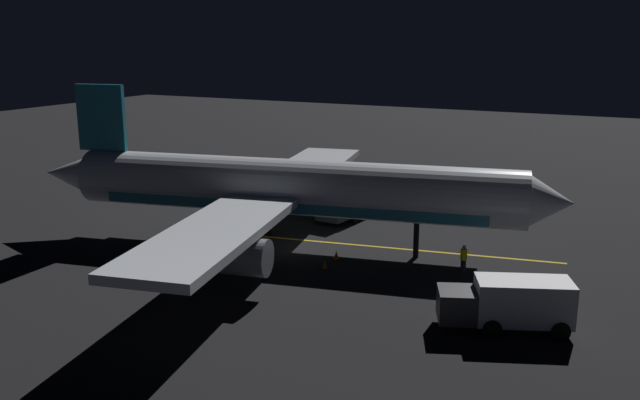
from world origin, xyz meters
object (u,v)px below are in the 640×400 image
at_px(ground_crew_worker, 464,259).
at_px(baggage_truck, 511,304).
at_px(traffic_cone_near_right, 325,265).
at_px(catering_truck, 349,204).
at_px(airliner, 284,189).
at_px(traffic_cone_near_left, 336,256).

bearing_deg(ground_crew_worker, baggage_truck, 30.77).
xyz_separation_m(ground_crew_worker, traffic_cone_near_right, (3.04, -7.77, -0.64)).
height_order(catering_truck, traffic_cone_near_right, catering_truck).
height_order(airliner, ground_crew_worker, airliner).
height_order(catering_truck, traffic_cone_near_left, catering_truck).
distance_m(baggage_truck, catering_truck, 21.40).
relative_size(catering_truck, traffic_cone_near_right, 11.12).
bearing_deg(airliner, traffic_cone_near_left, 78.47).
relative_size(ground_crew_worker, traffic_cone_near_left, 3.16).
bearing_deg(traffic_cone_near_right, catering_truck, -162.99).
height_order(baggage_truck, traffic_cone_near_right, baggage_truck).
xyz_separation_m(airliner, baggage_truck, (6.59, 16.20, -2.66)).
xyz_separation_m(catering_truck, traffic_cone_near_left, (9.27, 3.30, -0.94)).
bearing_deg(airliner, catering_truck, 173.66).
bearing_deg(baggage_truck, ground_crew_worker, -149.23).
xyz_separation_m(airliner, traffic_cone_near_left, (0.86, 4.24, -3.71)).
height_order(catering_truck, ground_crew_worker, catering_truck).
distance_m(airliner, baggage_truck, 17.69).
bearing_deg(catering_truck, ground_crew_worker, 53.96).
relative_size(catering_truck, ground_crew_worker, 3.51).
height_order(airliner, catering_truck, airliner).
relative_size(airliner, ground_crew_worker, 20.86).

